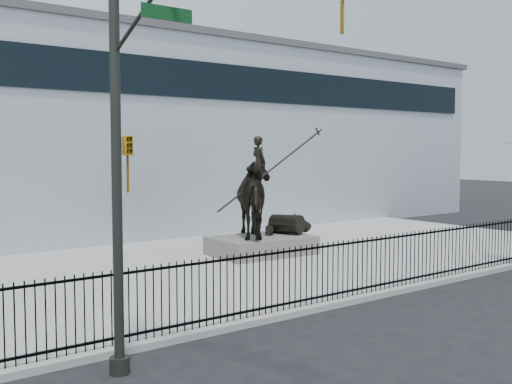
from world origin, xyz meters
TOP-DOWN VIEW (x-y plane):
  - ground at (0.00, 0.00)m, footprint 120.00×120.00m
  - plaza at (0.00, 7.00)m, footprint 30.00×12.00m
  - building at (0.00, 20.00)m, footprint 44.00×14.00m
  - picket_fence at (0.00, 1.25)m, footprint 22.10×0.10m
  - statue_plinth at (1.91, 7.65)m, footprint 3.64×2.60m
  - equestrian_statue at (1.97, 7.65)m, footprint 4.52×2.91m
  - traffic_signal_left at (-6.75, -0.62)m, footprint 1.52×4.84m

SIDE VIEW (x-z plane):
  - ground at x=0.00m, z-range 0.00..0.00m
  - plaza at x=0.00m, z-range 0.00..0.15m
  - statue_plinth at x=1.91m, z-range 0.15..0.81m
  - picket_fence at x=0.00m, z-range 0.15..1.65m
  - equestrian_statue at x=1.97m, z-range 0.28..4.11m
  - traffic_signal_left at x=-6.75m, z-range 0.53..7.53m
  - building at x=0.00m, z-range 0.00..9.00m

